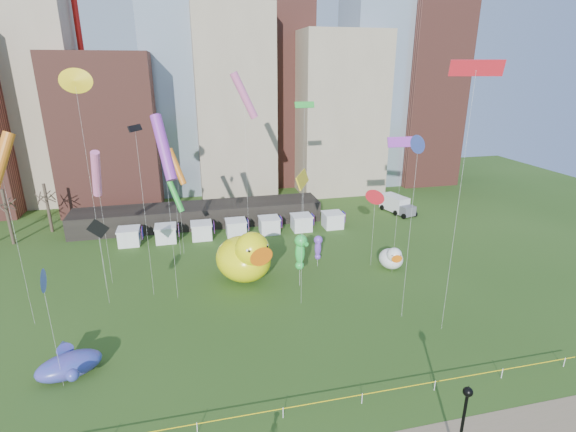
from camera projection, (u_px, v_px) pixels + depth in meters
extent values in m
plane|color=#274816|center=(283.00, 418.00, 30.88)|extent=(160.00, 160.00, 0.00)
cube|color=gray|center=(34.00, 83.00, 74.49)|extent=(14.00, 12.00, 42.00)
cube|color=brown|center=(109.00, 133.00, 74.20)|extent=(16.00, 14.00, 26.00)
cube|color=#8C9EB2|center=(174.00, 45.00, 79.43)|extent=(12.00, 12.00, 55.00)
cube|color=gray|center=(233.00, 104.00, 81.36)|extent=(14.00, 14.00, 34.00)
cube|color=brown|center=(278.00, 10.00, 83.50)|extent=(12.00, 12.00, 68.00)
cube|color=gray|center=(337.00, 114.00, 84.54)|extent=(16.00, 14.00, 30.00)
cube|color=#8C9EB2|center=(379.00, 65.00, 87.45)|extent=(14.00, 12.00, 48.00)
cube|color=brown|center=(426.00, 96.00, 89.75)|extent=(12.00, 12.00, 36.00)
cube|color=black|center=(200.00, 215.00, 68.10)|extent=(38.00, 6.00, 3.20)
cube|color=white|center=(129.00, 237.00, 60.57)|extent=(2.80, 2.80, 2.20)
cube|color=red|center=(142.00, 233.00, 60.80)|extent=(0.08, 1.40, 1.60)
cube|color=white|center=(166.00, 234.00, 61.66)|extent=(2.80, 2.80, 2.20)
cube|color=red|center=(179.00, 230.00, 61.89)|extent=(0.08, 1.40, 1.60)
cube|color=white|center=(202.00, 231.00, 62.75)|extent=(2.80, 2.80, 2.20)
cube|color=red|center=(214.00, 227.00, 62.98)|extent=(0.08, 1.40, 1.60)
cube|color=white|center=(236.00, 228.00, 63.84)|extent=(2.80, 2.80, 2.20)
cube|color=red|center=(248.00, 224.00, 64.07)|extent=(0.08, 1.40, 1.60)
cube|color=white|center=(269.00, 226.00, 64.93)|extent=(2.80, 2.80, 2.20)
cube|color=red|center=(281.00, 222.00, 65.16)|extent=(0.08, 1.40, 1.60)
cube|color=white|center=(301.00, 223.00, 66.02)|extent=(2.80, 2.80, 2.20)
cube|color=red|center=(313.00, 219.00, 66.25)|extent=(0.08, 1.40, 1.60)
cube|color=white|center=(333.00, 221.00, 67.11)|extent=(2.80, 2.80, 2.20)
cube|color=red|center=(344.00, 217.00, 67.34)|extent=(0.08, 1.40, 1.60)
cylinder|color=#382B21|center=(8.00, 217.00, 59.82)|extent=(0.44, 0.44, 8.00)
cylinder|color=#382B21|center=(48.00, 208.00, 64.45)|extent=(0.44, 0.44, 7.50)
cylinder|color=white|center=(197.00, 428.00, 29.42)|extent=(0.06, 0.06, 0.90)
cylinder|color=white|center=(283.00, 413.00, 30.73)|extent=(0.06, 0.06, 0.90)
cylinder|color=white|center=(362.00, 398.00, 32.04)|extent=(0.06, 0.06, 0.90)
cylinder|color=white|center=(435.00, 385.00, 33.34)|extent=(0.06, 0.06, 0.90)
cylinder|color=white|center=(502.00, 373.00, 34.65)|extent=(0.06, 0.06, 0.90)
cylinder|color=white|center=(564.00, 362.00, 35.96)|extent=(0.06, 0.06, 0.90)
cube|color=yellow|center=(283.00, 409.00, 30.62)|extent=(50.00, 0.02, 0.07)
ellipsoid|color=#F8F40C|center=(243.00, 259.00, 50.34)|extent=(8.23, 8.89, 5.11)
ellipsoid|color=#F8F40C|center=(233.00, 251.00, 52.63)|extent=(2.03, 1.80, 2.07)
sphere|color=#F8F40C|center=(252.00, 249.00, 47.85)|extent=(4.89, 4.89, 3.84)
cone|color=orange|center=(259.00, 255.00, 46.59)|extent=(2.56, 2.33, 2.11)
sphere|color=white|center=(248.00, 250.00, 46.30)|extent=(0.69, 0.69, 0.69)
sphere|color=white|center=(265.00, 246.00, 47.38)|extent=(0.69, 0.69, 0.69)
sphere|color=black|center=(249.00, 251.00, 46.04)|extent=(0.35, 0.35, 0.35)
sphere|color=black|center=(267.00, 247.00, 47.12)|extent=(0.35, 0.35, 0.35)
ellipsoid|color=white|center=(391.00, 259.00, 53.55)|extent=(3.40, 3.82, 2.41)
ellipsoid|color=white|center=(388.00, 255.00, 54.82)|extent=(0.88, 0.73, 0.98)
sphere|color=white|center=(394.00, 255.00, 52.21)|extent=(2.06, 2.06, 1.81)
cone|color=orange|center=(396.00, 258.00, 51.51)|extent=(1.11, 0.95, 1.00)
sphere|color=white|center=(392.00, 255.00, 51.62)|extent=(0.33, 0.33, 0.33)
sphere|color=white|center=(400.00, 255.00, 51.70)|extent=(0.33, 0.33, 0.33)
sphere|color=black|center=(392.00, 256.00, 51.48)|extent=(0.16, 0.16, 0.16)
sphere|color=black|center=(400.00, 255.00, 51.56)|extent=(0.16, 0.16, 0.16)
cylinder|color=silver|center=(300.00, 269.00, 48.82)|extent=(0.03, 0.03, 4.11)
ellipsoid|color=green|center=(300.00, 253.00, 48.15)|extent=(1.33, 1.22, 2.76)
sphere|color=green|center=(300.00, 241.00, 47.53)|extent=(1.82, 1.82, 1.41)
cone|color=green|center=(302.00, 244.00, 46.97)|extent=(0.78, 1.00, 0.49)
sphere|color=green|center=(300.00, 265.00, 48.72)|extent=(0.99, 0.99, 0.99)
cylinder|color=silver|center=(318.00, 257.00, 53.85)|extent=(0.03, 0.03, 2.51)
ellipsoid|color=purple|center=(318.00, 248.00, 53.44)|extent=(0.95, 0.83, 2.10)
sphere|color=purple|center=(318.00, 240.00, 52.93)|extent=(1.27, 1.27, 1.07)
cone|color=purple|center=(320.00, 242.00, 52.51)|extent=(0.51, 0.73, 0.37)
sphere|color=purple|center=(318.00, 257.00, 53.88)|extent=(0.75, 0.75, 0.75)
ellipsoid|color=#513A9E|center=(69.00, 365.00, 34.78)|extent=(5.63, 4.26, 1.93)
cone|color=#513A9E|center=(64.00, 345.00, 36.82)|extent=(1.80, 1.91, 1.35)
sphere|color=#513A9E|center=(72.00, 375.00, 32.56)|extent=(0.96, 0.96, 0.96)
cylinder|color=black|center=(462.00, 428.00, 26.68)|extent=(0.19, 0.19, 5.18)
sphere|color=black|center=(468.00, 392.00, 25.78)|extent=(0.60, 0.60, 0.60)
cone|color=black|center=(469.00, 387.00, 25.67)|extent=(0.22, 0.22, 0.27)
cube|color=silver|center=(394.00, 203.00, 74.31)|extent=(3.62, 5.45, 2.50)
cube|color=#595960|center=(407.00, 211.00, 71.82)|extent=(2.69, 2.34, 1.60)
cylinder|color=black|center=(395.00, 213.00, 72.62)|extent=(0.48, 0.93, 0.90)
cylinder|color=black|center=(407.00, 211.00, 73.74)|extent=(0.48, 0.93, 0.90)
cylinder|color=black|center=(382.00, 207.00, 75.44)|extent=(0.48, 0.93, 0.90)
cylinder|color=black|center=(393.00, 205.00, 76.57)|extent=(0.48, 0.93, 0.90)
cylinder|color=silver|center=(373.00, 232.00, 53.07)|extent=(0.02, 0.02, 8.99)
cone|color=red|center=(375.00, 197.00, 51.61)|extent=(1.15, 1.62, 1.78)
cylinder|color=silver|center=(247.00, 175.00, 57.37)|extent=(0.02, 0.02, 20.27)
cylinder|color=pink|center=(244.00, 96.00, 54.06)|extent=(3.51, 1.27, 5.85)
cylinder|color=silver|center=(104.00, 267.00, 44.46)|extent=(0.02, 0.02, 8.43)
cube|color=black|center=(98.00, 229.00, 43.08)|extent=(2.07, 0.81, 2.21)
cylinder|color=silver|center=(178.00, 226.00, 56.13)|extent=(0.02, 0.02, 8.25)
cylinder|color=green|center=(175.00, 196.00, 54.78)|extent=(2.30, 2.26, 4.25)
cylinder|color=silver|center=(302.00, 244.00, 43.58)|extent=(0.02, 0.02, 13.51)
cube|color=yellow|center=(302.00, 179.00, 41.37)|extent=(2.27, 3.86, 1.23)
cylinder|color=silver|center=(53.00, 336.00, 32.45)|extent=(0.02, 0.02, 9.20)
cone|color=blue|center=(42.00, 281.00, 30.95)|extent=(0.41, 1.64, 1.63)
cylinder|color=silver|center=(18.00, 250.00, 39.52)|extent=(0.02, 0.02, 15.69)
cylinder|color=orange|center=(0.00, 166.00, 36.95)|extent=(3.32, 2.81, 5.79)
cylinder|color=silver|center=(171.00, 227.00, 44.22)|extent=(0.02, 0.02, 16.33)
cylinder|color=purple|center=(164.00, 148.00, 41.55)|extent=(2.46, 3.83, 6.31)
cylinder|color=silver|center=(457.00, 212.00, 37.48)|extent=(0.02, 0.02, 23.61)
cube|color=red|center=(477.00, 68.00, 33.62)|extent=(3.98, 2.00, 1.23)
cylinder|color=silver|center=(105.00, 231.00, 48.00)|extent=(0.02, 0.02, 12.91)
cylinder|color=pink|center=(96.00, 174.00, 45.89)|extent=(1.90, 3.31, 5.42)
cylinder|color=silver|center=(145.00, 217.00, 44.60)|extent=(0.02, 0.02, 18.10)
cube|color=black|center=(135.00, 128.00, 41.64)|extent=(1.25, 1.88, 0.62)
cylinder|color=silver|center=(304.00, 177.00, 58.53)|extent=(0.02, 0.02, 19.07)
cube|color=green|center=(305.00, 105.00, 55.41)|extent=(2.60, 0.52, 0.80)
cylinder|color=silver|center=(92.00, 193.00, 45.29)|extent=(0.02, 0.02, 22.41)
cone|color=yellow|center=(75.00, 81.00, 41.63)|extent=(2.35, 1.07, 2.39)
cylinder|color=silver|center=(409.00, 236.00, 40.56)|extent=(0.02, 0.02, 17.29)
cone|color=blue|center=(418.00, 144.00, 37.73)|extent=(0.24, 1.61, 1.61)
cylinder|color=silver|center=(180.00, 212.00, 56.04)|extent=(0.02, 0.02, 11.86)
cylinder|color=orange|center=(177.00, 167.00, 54.10)|extent=(2.50, 2.43, 4.61)
cylinder|color=silver|center=(397.00, 211.00, 50.03)|extent=(0.02, 0.02, 15.89)
cube|color=purple|center=(403.00, 142.00, 47.43)|extent=(3.67, 0.66, 1.11)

